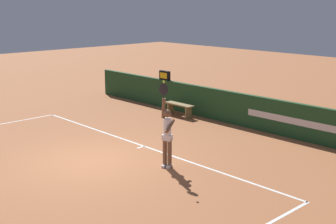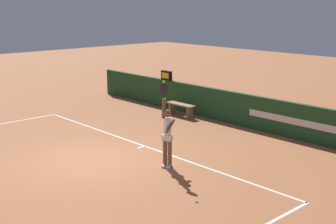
{
  "view_description": "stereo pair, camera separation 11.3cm",
  "coord_description": "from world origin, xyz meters",
  "px_view_note": "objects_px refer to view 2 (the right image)",
  "views": [
    {
      "loc": [
        10.92,
        -7.15,
        4.54
      ],
      "look_at": [
        2.18,
        1.05,
        1.69
      ],
      "focal_mm": 49.14,
      "sensor_mm": 36.0,
      "label": 1
    },
    {
      "loc": [
        11.0,
        -7.07,
        4.54
      ],
      "look_at": [
        2.18,
        1.05,
        1.69
      ],
      "focal_mm": 49.14,
      "sensor_mm": 36.0,
      "label": 2
    }
  ],
  "objects_px": {
    "tennis_player": "(167,133)",
    "courtside_bench_near": "(181,107)",
    "tennis_ball": "(164,82)",
    "speed_display": "(166,75)"
  },
  "relations": [
    {
      "from": "tennis_player",
      "to": "speed_display",
      "type": "bearing_deg",
      "value": 137.69
    },
    {
      "from": "tennis_player",
      "to": "tennis_ball",
      "type": "relative_size",
      "value": 34.5
    },
    {
      "from": "tennis_ball",
      "to": "courtside_bench_near",
      "type": "relative_size",
      "value": 0.05
    },
    {
      "from": "tennis_player",
      "to": "courtside_bench_near",
      "type": "distance_m",
      "value": 6.08
    },
    {
      "from": "tennis_player",
      "to": "tennis_ball",
      "type": "height_order",
      "value": "tennis_ball"
    },
    {
      "from": "courtside_bench_near",
      "to": "speed_display",
      "type": "bearing_deg",
      "value": 157.57
    },
    {
      "from": "tennis_ball",
      "to": "courtside_bench_near",
      "type": "bearing_deg",
      "value": 131.61
    },
    {
      "from": "speed_display",
      "to": "tennis_player",
      "type": "bearing_deg",
      "value": -42.31
    },
    {
      "from": "speed_display",
      "to": "tennis_player",
      "type": "relative_size",
      "value": 0.24
    },
    {
      "from": "tennis_player",
      "to": "courtside_bench_near",
      "type": "bearing_deg",
      "value": 132.19
    }
  ]
}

